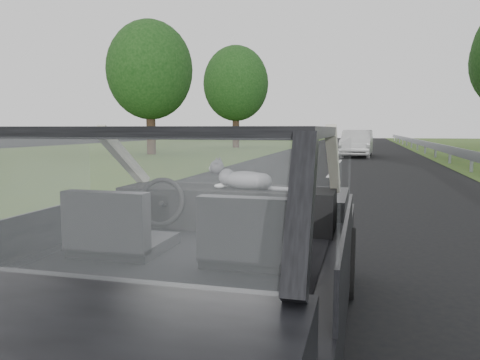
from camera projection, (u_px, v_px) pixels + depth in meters
The scene contains 10 objects.
ground at pixel (200, 355), 2.98m from camera, with size 140.00×140.00×0.00m, color black.
subject_car at pixel (199, 244), 2.90m from camera, with size 1.80×4.00×1.45m, color black.
dashboard at pixel (227, 207), 3.48m from camera, with size 1.58×0.45×0.30m, color black.
driver_seat at pixel (116, 225), 2.70m from camera, with size 0.50×0.72×0.42m, color black.
passenger_seat at pixel (250, 233), 2.50m from camera, with size 0.50×0.72×0.42m, color black.
steering_wheel at pixel (161, 202), 3.29m from camera, with size 0.36×0.36×0.04m, color black.
cat at pixel (246, 179), 3.37m from camera, with size 0.51×0.16×0.23m, color gray.
other_car at pixel (357, 143), 23.77m from camera, with size 1.63×4.13×1.36m, color silver.
tree_5 at pixel (150, 90), 25.56m from camera, with size 4.67×4.67×7.08m, color black, non-canonical shape.
tree_6 at pixel (236, 98), 34.67m from camera, with size 4.82×4.82×7.30m, color black, non-canonical shape.
Camera 1 is at (0.97, -2.68, 1.44)m, focal length 35.00 mm.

